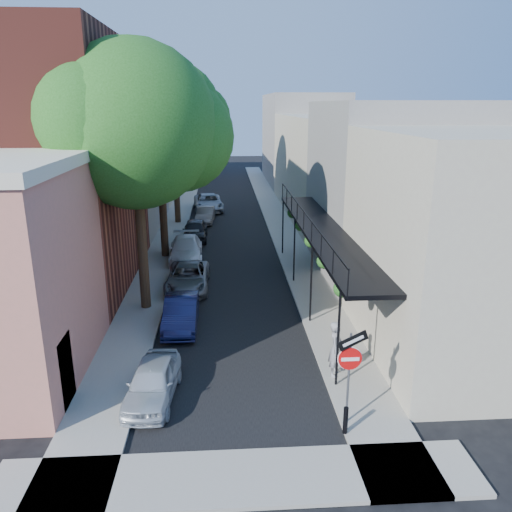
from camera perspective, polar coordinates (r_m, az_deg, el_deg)
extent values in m
plane|color=black|center=(14.17, -2.18, -21.59)|extent=(160.00, 160.00, 0.00)
cube|color=black|center=(42.03, -3.36, 4.76)|extent=(6.00, 64.00, 0.01)
cube|color=gray|center=(42.18, -8.82, 4.71)|extent=(2.00, 64.00, 0.12)
cube|color=gray|center=(42.23, 2.09, 4.91)|extent=(2.00, 64.00, 0.12)
cube|color=gray|center=(13.36, -2.05, -24.06)|extent=(12.00, 2.00, 0.12)
cube|color=beige|center=(16.31, -20.96, -12.17)|extent=(0.10, 1.20, 2.20)
cube|color=maroon|center=(27.08, -25.24, 9.34)|extent=(10.00, 12.00, 12.00)
cube|color=gray|center=(25.56, -15.05, 14.51)|extent=(0.06, 7.00, 4.00)
cube|color=gray|center=(38.36, -17.19, 9.69)|extent=(8.00, 12.00, 9.00)
cube|color=#B8B298|center=(51.98, -13.77, 12.21)|extent=(8.00, 16.00, 10.00)
cube|color=#B36C5C|center=(65.86, -11.66, 12.36)|extent=(8.00, 12.00, 8.00)
cube|color=#B8B298|center=(19.58, 24.50, 1.11)|extent=(8.00, 9.00, 8.00)
cube|color=gray|center=(28.01, 15.67, 7.41)|extent=(8.00, 10.00, 9.00)
cube|color=#B8B298|center=(42.39, 8.99, 10.16)|extent=(8.00, 20.00, 8.00)
cube|color=gray|center=(59.93, 5.26, 13.17)|extent=(8.00, 16.00, 10.00)
cube|color=black|center=(22.20, 7.88, 2.87)|extent=(2.00, 16.00, 0.15)
cube|color=black|center=(21.83, 5.52, 5.09)|extent=(0.05, 16.00, 0.05)
cylinder|color=black|center=(16.13, 9.38, -9.10)|extent=(0.08, 0.08, 3.40)
cylinder|color=black|center=(30.13, 3.08, 3.42)|extent=(0.08, 0.08, 3.40)
sphere|color=#1E4C15|center=(16.60, 9.84, -3.69)|extent=(0.60, 0.60, 0.60)
sphere|color=#1E4C15|center=(22.20, 6.31, 1.73)|extent=(0.60, 0.60, 0.60)
sphere|color=#1E4C15|center=(27.96, 4.22, 4.95)|extent=(0.60, 0.60, 0.60)
cylinder|color=#595B60|center=(14.55, 10.51, -13.82)|extent=(0.07, 0.07, 2.90)
cylinder|color=red|center=(14.18, 10.70, -11.47)|extent=(0.66, 0.04, 0.66)
cube|color=white|center=(14.15, 10.73, -11.53)|extent=(0.50, 0.02, 0.10)
cylinder|color=white|center=(14.20, 10.68, -11.43)|extent=(0.70, 0.02, 0.70)
cube|color=black|center=(13.93, 11.04, -9.48)|extent=(0.89, 0.15, 0.58)
cube|color=white|center=(13.91, 11.07, -9.54)|extent=(0.60, 0.10, 0.31)
cylinder|color=black|center=(14.61, 10.20, -18.00)|extent=(0.14, 0.14, 0.80)
cylinder|color=#321F14|center=(22.04, -12.98, 2.50)|extent=(0.44, 0.44, 7.00)
sphere|color=#1E4C15|center=(21.41, -13.79, 14.30)|extent=(6.80, 6.80, 6.80)
sphere|color=#1E4C15|center=(22.23, -8.82, 13.36)|extent=(4.76, 4.76, 4.76)
cylinder|color=#321F14|center=(29.85, -10.60, 5.66)|extent=(0.44, 0.44, 6.30)
sphere|color=#1E4C15|center=(29.36, -11.04, 13.44)|extent=(6.00, 6.00, 6.00)
sphere|color=#1E4C15|center=(30.14, -7.88, 12.71)|extent=(4.20, 4.20, 4.20)
cylinder|color=#321F14|center=(38.60, -9.14, 9.03)|extent=(0.44, 0.44, 7.35)
sphere|color=#1E4C15|center=(38.26, -9.48, 16.05)|extent=(7.00, 7.00, 7.00)
sphere|color=#1E4C15|center=(39.20, -6.65, 15.44)|extent=(4.90, 4.90, 4.90)
imported|color=#AEB7C1|center=(16.24, -11.72, -13.89)|extent=(1.69, 3.62, 1.20)
imported|color=#13163D|center=(20.86, -8.56, -6.42)|extent=(1.35, 3.82, 1.26)
imported|color=slate|center=(24.97, -7.79, -2.45)|extent=(2.10, 4.45, 1.23)
imported|color=silver|center=(29.59, -8.01, 0.75)|extent=(2.10, 4.74, 1.35)
imported|color=black|center=(34.03, -6.99, 2.93)|extent=(1.64, 4.00, 1.36)
imported|color=#6F645D|center=(39.10, -5.81, 4.69)|extent=(1.50, 3.78, 1.23)
imported|color=#8A929C|center=(43.67, -5.46, 6.11)|extent=(2.82, 5.28, 1.41)
imported|color=gray|center=(17.01, 9.13, -10.41)|extent=(0.70, 0.82, 1.91)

